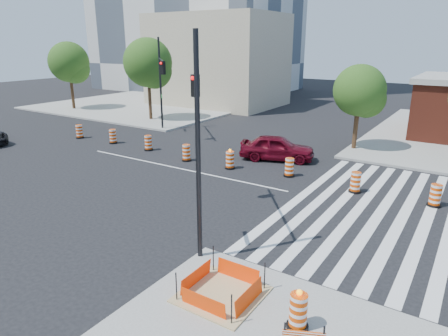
{
  "coord_description": "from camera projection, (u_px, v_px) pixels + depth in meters",
  "views": [
    {
      "loc": [
        14.39,
        -17.14,
        7.07
      ],
      "look_at": [
        4.65,
        -2.19,
        1.4
      ],
      "focal_mm": 32.0,
      "sensor_mm": 36.0,
      "label": 1
    }
  ],
  "objects": [
    {
      "name": "tree_north_b",
      "position": [
        149.0,
        65.0,
        35.92
      ],
      "size": [
        4.38,
        4.38,
        7.44
      ],
      "color": "#382314",
      "rests_on": "ground"
    },
    {
      "name": "signal_pole_se",
      "position": [
        197.0,
        121.0,
        13.65
      ],
      "size": [
        3.46,
        4.44,
        7.28
      ],
      "rotation": [
        0.0,
        0.0,
        2.23
      ],
      "color": "black",
      "rests_on": "ground"
    },
    {
      "name": "ground",
      "position": [
        178.0,
        168.0,
        23.31
      ],
      "size": [
        120.0,
        120.0,
        0.0
      ],
      "primitive_type": "plane",
      "color": "black",
      "rests_on": "ground"
    },
    {
      "name": "median_drum_1",
      "position": [
        113.0,
        137.0,
        28.87
      ],
      "size": [
        0.6,
        0.6,
        1.02
      ],
      "color": "black",
      "rests_on": "ground"
    },
    {
      "name": "tree_north_a",
      "position": [
        70.0,
        64.0,
        41.85
      ],
      "size": [
        4.17,
        4.17,
        7.1
      ],
      "color": "#382314",
      "rests_on": "ground"
    },
    {
      "name": "median_drum_2",
      "position": [
        148.0,
        143.0,
        27.0
      ],
      "size": [
        0.6,
        0.6,
        1.02
      ],
      "color": "black",
      "rests_on": "ground"
    },
    {
      "name": "median_drum_6",
      "position": [
        355.0,
        183.0,
        19.45
      ],
      "size": [
        0.6,
        0.6,
        1.02
      ],
      "color": "black",
      "rests_on": "ground"
    },
    {
      "name": "median_drum_0",
      "position": [
        79.0,
        132.0,
        30.42
      ],
      "size": [
        0.6,
        0.6,
        1.02
      ],
      "color": "black",
      "rests_on": "ground"
    },
    {
      "name": "median_drum_3",
      "position": [
        186.0,
        153.0,
        24.61
      ],
      "size": [
        0.6,
        0.6,
        1.02
      ],
      "color": "black",
      "rests_on": "ground"
    },
    {
      "name": "sidewalk_nw",
      "position": [
        157.0,
        104.0,
        47.02
      ],
      "size": [
        22.0,
        22.0,
        0.15
      ],
      "primitive_type": "cube",
      "color": "gray",
      "rests_on": "ground"
    },
    {
      "name": "lane_centerline",
      "position": [
        178.0,
        168.0,
        23.31
      ],
      "size": [
        14.0,
        0.12,
        0.01
      ],
      "primitive_type": "cube",
      "color": "silver",
      "rests_on": "ground"
    },
    {
      "name": "median_drum_5",
      "position": [
        289.0,
        168.0,
        21.77
      ],
      "size": [
        0.6,
        0.6,
        1.02
      ],
      "color": "black",
      "rests_on": "ground"
    },
    {
      "name": "excavation_pit",
      "position": [
        221.0,
        293.0,
        11.37
      ],
      "size": [
        2.2,
        2.2,
        0.9
      ],
      "color": "tan",
      "rests_on": "ground"
    },
    {
      "name": "beige_midrise",
      "position": [
        217.0,
        60.0,
        45.61
      ],
      "size": [
        14.0,
        10.0,
        10.0
      ],
      "primitive_type": "cube",
      "color": "tan",
      "rests_on": "ground"
    },
    {
      "name": "median_drum_7",
      "position": [
        435.0,
        196.0,
        17.79
      ],
      "size": [
        0.6,
        0.6,
        1.02
      ],
      "color": "black",
      "rests_on": "ground"
    },
    {
      "name": "signal_pole_nw",
      "position": [
        161.0,
        77.0,
        30.75
      ],
      "size": [
        3.95,
        4.0,
        7.27
      ],
      "rotation": [
        0.0,
        0.0,
        -0.79
      ],
      "color": "black",
      "rests_on": "ground"
    },
    {
      "name": "tree_north_c",
      "position": [
        360.0,
        93.0,
        26.03
      ],
      "size": [
        3.37,
        3.36,
        5.71
      ],
      "color": "#382314",
      "rests_on": "ground"
    },
    {
      "name": "pit_drum",
      "position": [
        298.0,
        312.0,
        9.97
      ],
      "size": [
        0.57,
        0.57,
        1.11
      ],
      "color": "black",
      "rests_on": "ground"
    },
    {
      "name": "red_coupe",
      "position": [
        277.0,
        148.0,
        24.73
      ],
      "size": [
        4.91,
        3.23,
        1.55
      ],
      "primitive_type": "imported",
      "rotation": [
        0.0,
        0.0,
        1.9
      ],
      "color": "#580715",
      "rests_on": "ground"
    },
    {
      "name": "median_drum_4",
      "position": [
        230.0,
        160.0,
        23.1
      ],
      "size": [
        0.6,
        0.6,
        1.18
      ],
      "color": "black",
      "rests_on": "ground"
    },
    {
      "name": "crosswalk_east",
      "position": [
        370.0,
        209.0,
        17.61
      ],
      "size": [
        6.75,
        13.5,
        0.01
      ],
      "color": "silver",
      "rests_on": "ground"
    }
  ]
}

